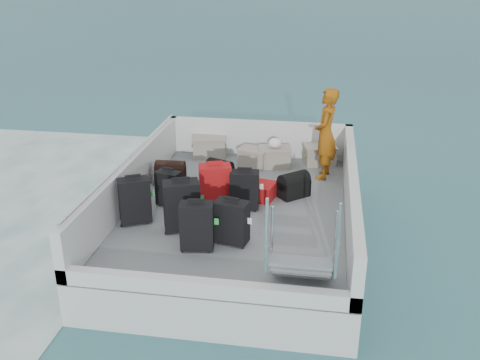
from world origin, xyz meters
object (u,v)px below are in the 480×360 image
object	(u,v)px
suitcase_4	(182,206)
crate_3	(320,156)
suitcase_6	(232,223)
crate_1	(254,158)
suitcase_7	(244,190)
crate_2	(275,158)
suitcase_3	(197,227)
suitcase_8	(254,190)
passenger	(326,134)
suitcase_5	(215,186)
crate_0	(209,147)
suitcase_1	(169,189)
suitcase_0	(135,201)

from	to	relation	value
suitcase_4	crate_3	size ratio (longest dim) A/B	1.32
suitcase_6	crate_1	bearing A→B (deg)	104.26
suitcase_7	crate_2	xyz separation A→B (m)	(0.27, 1.92, -0.14)
suitcase_3	suitcase_8	size ratio (longest dim) A/B	1.02
suitcase_3	crate_2	distance (m)	3.34
suitcase_4	crate_2	bearing A→B (deg)	46.86
suitcase_4	passenger	xyz separation A→B (m)	(1.96, 2.36, 0.43)
suitcase_8	crate_1	size ratio (longest dim) A/B	1.25
suitcase_5	crate_1	bearing A→B (deg)	62.61
suitcase_4	crate_3	xyz separation A→B (m)	(1.88, 2.99, -0.20)
suitcase_3	passenger	size ratio (longest dim) A/B	0.42
suitcase_3	crate_0	xyz separation A→B (m)	(-0.63, 3.60, -0.15)
suitcase_6	crate_3	xyz separation A→B (m)	(1.11, 3.26, -0.14)
crate_0	suitcase_7	bearing A→B (deg)	-64.84
suitcase_4	suitcase_6	distance (m)	0.82
suitcase_1	crate_1	distance (m)	2.23
suitcase_7	crate_3	distance (m)	2.43
suitcase_1	suitcase_4	xyz separation A→B (m)	(0.41, -0.74, 0.08)
suitcase_8	crate_0	distance (m)	2.14
suitcase_0	suitcase_3	size ratio (longest dim) A/B	1.03
suitcase_1	suitcase_7	size ratio (longest dim) A/B	0.94
passenger	crate_2	bearing A→B (deg)	-106.15
suitcase_1	suitcase_3	bearing A→B (deg)	-43.52
suitcase_7	suitcase_8	xyz separation A→B (m)	(0.09, 0.45, -0.18)
suitcase_3	crate_3	bearing A→B (deg)	58.53
suitcase_3	crate_0	distance (m)	3.66
crate_0	suitcase_6	bearing A→B (deg)	-72.58
crate_0	suitcase_8	bearing A→B (deg)	-57.45
suitcase_0	suitcase_4	world-z (taller)	suitcase_4
suitcase_0	suitcase_7	distance (m)	1.68
suitcase_4	suitcase_7	size ratio (longest dim) A/B	1.20
suitcase_7	crate_3	world-z (taller)	suitcase_7
crate_2	suitcase_5	bearing A→B (deg)	-111.64
suitcase_0	suitcase_5	size ratio (longest dim) A/B	1.02
suitcase_5	passenger	world-z (taller)	passenger
suitcase_6	passenger	size ratio (longest dim) A/B	0.38
suitcase_0	suitcase_1	world-z (taller)	suitcase_0
crate_1	suitcase_8	bearing A→B (deg)	-81.81
suitcase_1	crate_1	xyz separation A→B (m)	(1.07, 1.95, -0.13)
crate_2	suitcase_7	bearing A→B (deg)	-98.15
suitcase_8	passenger	size ratio (longest dim) A/B	0.41
suitcase_3	passenger	bearing A→B (deg)	52.79
crate_0	passenger	xyz separation A→B (m)	(2.25, -0.73, 0.62)
suitcase_7	crate_3	size ratio (longest dim) A/B	1.10
suitcase_3	suitcase_8	xyz separation A→B (m)	(0.52, 1.80, -0.21)
suitcase_8	crate_2	world-z (taller)	crate_2
suitcase_6	crate_0	xyz separation A→B (m)	(-1.05, 3.36, -0.12)
suitcase_3	crate_1	size ratio (longest dim) A/B	1.28
crate_1	crate_2	distance (m)	0.39
suitcase_0	suitcase_1	bearing A→B (deg)	36.23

